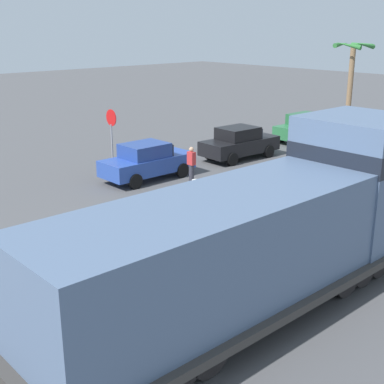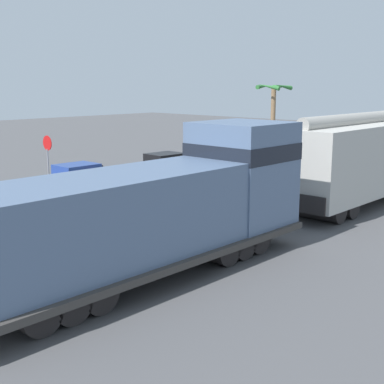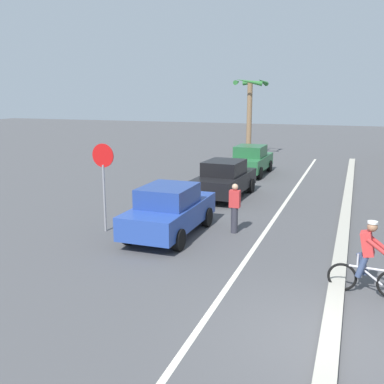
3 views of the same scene
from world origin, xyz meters
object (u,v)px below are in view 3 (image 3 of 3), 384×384
(parked_car_blue, at_px, (170,210))
(stop_sign, at_px, (103,170))
(cyclist, at_px, (367,260))
(palm_tree_near, at_px, (250,100))
(parked_car_black, at_px, (225,179))
(parked_car_green, at_px, (251,160))
(pedestrian_by_cars, at_px, (235,207))

(parked_car_blue, bearing_deg, stop_sign, -170.73)
(parked_car_blue, xyz_separation_m, stop_sign, (-2.14, -0.35, 1.21))
(cyclist, xyz_separation_m, palm_tree_near, (-7.68, 21.51, 3.16))
(cyclist, relative_size, palm_tree_near, 0.31)
(parked_car_black, height_order, parked_car_green, same)
(parked_car_black, height_order, cyclist, cyclist)
(palm_tree_near, bearing_deg, pedestrian_by_cars, -78.32)
(parked_car_black, xyz_separation_m, cyclist, (5.67, -8.31, 0.00))
(parked_car_blue, relative_size, palm_tree_near, 0.76)
(parked_car_blue, height_order, pedestrian_by_cars, same)
(parked_car_green, bearing_deg, pedestrian_by_cars, -79.80)
(palm_tree_near, relative_size, pedestrian_by_cars, 3.42)
(parked_car_blue, distance_m, palm_tree_near, 19.33)
(parked_car_green, height_order, pedestrian_by_cars, same)
(cyclist, height_order, palm_tree_near, palm_tree_near)
(parked_car_blue, bearing_deg, parked_car_black, 88.51)
(parked_car_blue, height_order, stop_sign, stop_sign)
(parked_car_blue, height_order, cyclist, cyclist)
(stop_sign, height_order, palm_tree_near, palm_tree_near)
(parked_car_black, height_order, pedestrian_by_cars, same)
(parked_car_blue, height_order, parked_car_black, same)
(parked_car_green, distance_m, cyclist, 15.46)
(cyclist, bearing_deg, parked_car_blue, 156.48)
(parked_car_black, relative_size, stop_sign, 1.48)
(parked_car_black, bearing_deg, palm_tree_near, 98.64)
(parked_car_green, bearing_deg, palm_tree_near, 103.86)
(parked_car_black, height_order, palm_tree_near, palm_tree_near)
(parked_car_black, distance_m, parked_car_green, 5.99)
(pedestrian_by_cars, bearing_deg, parked_car_blue, -153.82)
(parked_car_black, distance_m, cyclist, 10.06)
(stop_sign, bearing_deg, parked_car_green, 80.32)
(parked_car_green, height_order, cyclist, cyclist)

